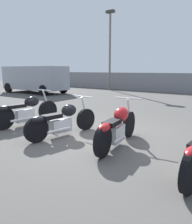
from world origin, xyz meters
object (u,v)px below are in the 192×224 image
at_px(motorcycle_slot_0, 26,111).
at_px(motorcycle_slot_2, 117,127).
at_px(motorcycle_slot_1, 62,121).
at_px(parked_van, 35,78).
at_px(light_pole_left, 110,43).

xyz_separation_m(motorcycle_slot_0, motorcycle_slot_2, (3.18, 0.09, -0.00)).
bearing_deg(motorcycle_slot_0, motorcycle_slot_2, 6.78).
xyz_separation_m(motorcycle_slot_0, motorcycle_slot_1, (1.67, -0.12, -0.04)).
relative_size(motorcycle_slot_2, parked_van, 0.42).
bearing_deg(light_pole_left, motorcycle_slot_2, -55.78).
relative_size(light_pole_left, motorcycle_slot_1, 2.95).
distance_m(light_pole_left, motorcycle_slot_2, 14.30).
relative_size(motorcycle_slot_0, motorcycle_slot_1, 1.03).
relative_size(motorcycle_slot_0, parked_van, 0.43).
distance_m(motorcycle_slot_0, motorcycle_slot_1, 1.68).
distance_m(motorcycle_slot_1, motorcycle_slot_2, 1.53).
distance_m(light_pole_left, motorcycle_slot_1, 13.73).
xyz_separation_m(light_pole_left, motorcycle_slot_1, (6.31, -11.71, -3.41)).
bearing_deg(parked_van, motorcycle_slot_1, -127.11).
relative_size(light_pole_left, parked_van, 1.24).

